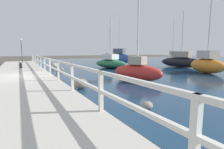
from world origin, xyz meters
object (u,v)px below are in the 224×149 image
object	(u,v)px
mooring_bollard	(21,65)
sailboat_green	(111,63)
sailboat_red	(137,71)
sailboat_navy	(110,58)
sailboat_white	(172,57)
sailboat_orange	(207,64)
dock_lamp	(21,46)
sailboat_blue	(119,58)
sailboat_black	(181,61)

from	to	relation	value
mooring_bollard	sailboat_green	xyz separation A→B (m)	(8.56, -1.26, 0.03)
mooring_bollard	sailboat_green	world-z (taller)	sailboat_green
sailboat_red	sailboat_green	size ratio (longest dim) A/B	1.00
sailboat_red	mooring_bollard	bearing A→B (deg)	99.33
sailboat_navy	sailboat_white	distance (m)	10.64
sailboat_orange	sailboat_navy	distance (m)	17.16
dock_lamp	sailboat_blue	xyz separation A→B (m)	(12.36, -3.34, -1.54)
mooring_bollard	dock_lamp	size ratio (longest dim) A/B	0.16
dock_lamp	sailboat_navy	size ratio (longest dim) A/B	0.53
sailboat_orange	sailboat_blue	bearing A→B (deg)	107.47
sailboat_blue	sailboat_black	bearing A→B (deg)	-85.70
sailboat_orange	sailboat_red	size ratio (longest dim) A/B	1.25
sailboat_orange	sailboat_white	world-z (taller)	sailboat_white
mooring_bollard	sailboat_red	size ratio (longest dim) A/B	0.10
dock_lamp	sailboat_navy	xyz separation A→B (m)	(13.22, 1.22, -1.85)
sailboat_red	sailboat_navy	world-z (taller)	sailboat_navy
dock_lamp	sailboat_navy	world-z (taller)	sailboat_navy
sailboat_orange	sailboat_navy	size ratio (longest dim) A/B	1.11
mooring_bollard	dock_lamp	distance (m)	7.39
sailboat_white	sailboat_green	bearing A→B (deg)	-141.34
mooring_bollard	sailboat_orange	world-z (taller)	sailboat_orange
dock_lamp	sailboat_blue	distance (m)	12.89
sailboat_white	sailboat_green	size ratio (longest dim) A/B	1.40
sailboat_red	sailboat_navy	distance (m)	19.06
sailboat_blue	sailboat_green	size ratio (longest dim) A/B	1.38
sailboat_navy	mooring_bollard	bearing A→B (deg)	-143.87
sailboat_blue	sailboat_white	size ratio (longest dim) A/B	0.98
sailboat_black	dock_lamp	bearing A→B (deg)	133.47
sailboat_navy	sailboat_green	distance (m)	10.81
sailboat_orange	sailboat_green	xyz separation A→B (m)	(-5.15, 7.53, -0.18)
dock_lamp	sailboat_orange	distance (m)	20.92
sailboat_black	sailboat_blue	world-z (taller)	sailboat_blue
mooring_bollard	sailboat_black	distance (m)	16.57
sailboat_navy	sailboat_green	xyz separation A→B (m)	(-4.92, -9.63, -0.02)
sailboat_navy	sailboat_black	bearing A→B (deg)	-74.21
dock_lamp	sailboat_white	size ratio (longest dim) A/B	0.43
sailboat_white	sailboat_blue	bearing A→B (deg)	-161.25
sailboat_black	sailboat_white	xyz separation A→B (m)	(6.92, 7.72, 0.07)
sailboat_red	sailboat_navy	size ratio (longest dim) A/B	0.88
sailboat_green	sailboat_orange	bearing A→B (deg)	-73.15
sailboat_black	sailboat_blue	bearing A→B (deg)	102.30
mooring_bollard	sailboat_blue	size ratio (longest dim) A/B	0.07
sailboat_blue	sailboat_navy	bearing A→B (deg)	60.49
sailboat_orange	mooring_bollard	bearing A→B (deg)	159.82
sailboat_blue	sailboat_green	world-z (taller)	sailboat_blue
dock_lamp	sailboat_white	world-z (taller)	sailboat_white
sailboat_red	sailboat_black	xyz separation A→B (m)	(9.80, 5.07, 0.11)
sailboat_white	sailboat_green	distance (m)	15.16
sailboat_navy	sailboat_white	world-z (taller)	sailboat_white
sailboat_green	sailboat_navy	bearing A→B (deg)	45.42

